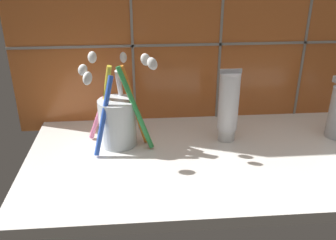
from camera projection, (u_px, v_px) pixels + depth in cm
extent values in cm
cube|color=silver|center=(224.00, 159.00, 67.91)|extent=(70.96, 34.19, 2.00)
cube|color=#C6662D|center=(212.00, 15.00, 73.86)|extent=(80.96, 1.50, 47.58)
cube|color=gray|center=(212.00, 44.00, 75.52)|extent=(80.96, 0.24, 0.50)
cube|color=gray|center=(131.00, 17.00, 71.91)|extent=(0.50, 0.24, 47.58)
cube|color=gray|center=(222.00, 15.00, 73.23)|extent=(0.50, 0.24, 47.58)
cube|color=gray|center=(310.00, 14.00, 74.54)|extent=(0.50, 0.24, 47.58)
cylinder|color=silver|center=(118.00, 122.00, 69.37)|extent=(6.90, 6.90, 8.85)
cylinder|color=orange|center=(134.00, 105.00, 67.87)|extent=(4.85, 0.92, 15.16)
ellipsoid|color=white|center=(146.00, 60.00, 64.40)|extent=(2.21, 1.31, 2.56)
cylinder|color=white|center=(122.00, 101.00, 71.35)|extent=(2.04, 5.64, 13.93)
ellipsoid|color=white|center=(123.00, 57.00, 70.45)|extent=(1.75, 2.54, 2.63)
cylinder|color=pink|center=(101.00, 109.00, 69.53)|extent=(5.80, 2.66, 12.88)
ellipsoid|color=white|center=(83.00, 70.00, 67.03)|extent=(2.67, 1.98, 2.67)
cylinder|color=yellow|center=(105.00, 104.00, 68.61)|extent=(4.07, 3.02, 15.09)
ellipsoid|color=white|center=(92.00, 57.00, 65.79)|extent=(2.50, 2.24, 2.52)
cylinder|color=blue|center=(104.00, 116.00, 65.53)|extent=(4.45, 5.11, 13.75)
ellipsoid|color=white|center=(87.00, 78.00, 60.07)|extent=(2.50, 2.64, 2.65)
cylinder|color=green|center=(135.00, 108.00, 66.72)|extent=(6.58, 3.18, 15.27)
ellipsoid|color=white|center=(152.00, 64.00, 62.29)|extent=(2.68, 2.05, 2.66)
cylinder|color=white|center=(226.00, 134.00, 72.28)|extent=(3.24, 3.24, 2.41)
cylinder|color=white|center=(229.00, 102.00, 69.43)|extent=(3.82, 3.82, 11.00)
cube|color=silver|center=(231.00, 71.00, 66.92)|extent=(4.01, 0.36, 0.80)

